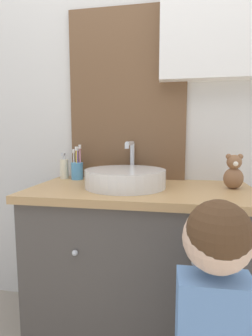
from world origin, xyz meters
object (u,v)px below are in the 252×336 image
object	(u,v)px
soap_dispenser	(64,168)
toothbrush_holder	(77,170)
child_figure	(214,310)
teddy_bear	(234,172)
sink_basin	(126,177)

from	to	relation	value
soap_dispenser	toothbrush_holder	bearing A→B (deg)	-6.49
child_figure	teddy_bear	size ratio (longest dim) A/B	5.37
teddy_bear	toothbrush_holder	bearing A→B (deg)	171.12
sink_basin	toothbrush_holder	world-z (taller)	sink_basin
sink_basin	soap_dispenser	world-z (taller)	sink_basin
soap_dispenser	teddy_bear	bearing A→B (deg)	-8.66
toothbrush_holder	soap_dispenser	world-z (taller)	toothbrush_holder
toothbrush_holder	child_figure	xyz separation A→B (m)	(0.66, -0.68, -0.30)
toothbrush_holder	soap_dispenser	bearing A→B (deg)	173.51
toothbrush_holder	teddy_bear	world-z (taller)	toothbrush_holder
toothbrush_holder	teddy_bear	xyz separation A→B (m)	(0.82, -0.13, 0.02)
toothbrush_holder	teddy_bear	bearing A→B (deg)	-8.88
teddy_bear	soap_dispenser	bearing A→B (deg)	171.34
child_figure	teddy_bear	world-z (taller)	teddy_bear
sink_basin	soap_dispenser	bearing A→B (deg)	155.75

